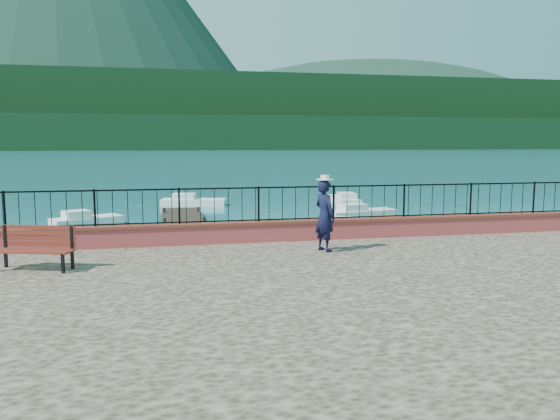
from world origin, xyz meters
name	(u,v)px	position (x,y,z in m)	size (l,w,h in m)	color
ground	(301,324)	(0.00, 0.00, 0.00)	(2000.00, 2000.00, 0.00)	#19596B
parapet	(269,231)	(0.00, 3.70, 1.49)	(28.00, 0.46, 0.58)	#AA3D40
railing	(269,204)	(0.00, 3.70, 2.25)	(27.00, 0.05, 0.95)	black
dock	(186,233)	(-2.00, 12.00, 0.15)	(2.00, 16.00, 0.30)	#2D231C
far_forest	(167,133)	(0.00, 300.00, 9.00)	(900.00, 60.00, 18.00)	black
foothills	(166,115)	(0.00, 360.00, 22.00)	(900.00, 120.00, 44.00)	black
companion_hill	(368,146)	(220.00, 560.00, 0.00)	(448.00, 384.00, 180.00)	#142D23
park_bench	(35,257)	(-5.72, 1.33, 1.49)	(1.81, 1.06, 0.96)	black
person	(325,216)	(1.12, 2.00, 2.12)	(0.67, 0.44, 1.84)	black
hat	(325,177)	(1.12, 2.00, 3.10)	(0.44, 0.44, 0.12)	white
boat_0	(136,243)	(-3.90, 8.63, 0.40)	(4.11, 1.30, 0.80)	white
boat_1	(351,227)	(4.92, 10.68, 0.40)	(4.03, 1.30, 0.80)	silver
boat_2	(361,210)	(7.36, 15.87, 0.40)	(3.84, 1.30, 0.80)	silver
boat_3	(87,217)	(-6.55, 16.07, 0.40)	(3.24, 1.30, 0.80)	silver
boat_4	(193,199)	(-1.05, 23.56, 0.40)	(4.01, 1.30, 0.80)	white
boat_5	(344,197)	(8.73, 22.62, 0.40)	(4.09, 1.30, 0.80)	silver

